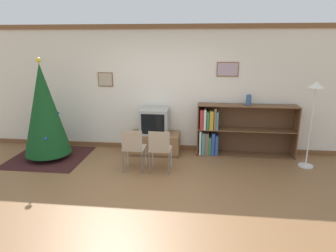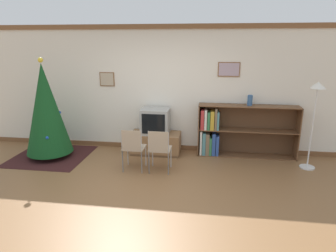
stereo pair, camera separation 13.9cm
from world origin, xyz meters
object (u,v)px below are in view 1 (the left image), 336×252
object	(u,v)px
folding_chair_left	(133,147)
standing_lamp	(314,102)
tv_console	(155,143)
christmas_tree	(44,110)
folding_chair_right	(160,148)
bookshelf	(227,131)
television	(155,121)
vase	(249,100)

from	to	relation	value
folding_chair_left	standing_lamp	distance (m)	3.43
tv_console	christmas_tree	bearing A→B (deg)	-166.86
folding_chair_right	bookshelf	xyz separation A→B (m)	(1.29, 1.09, 0.05)
tv_console	television	size ratio (longest dim) A/B	1.80
christmas_tree	folding_chair_left	xyz separation A→B (m)	(1.92, -0.47, -0.55)
television	vase	xyz separation A→B (m)	(1.94, 0.12, 0.48)
christmas_tree	bookshelf	bearing A→B (deg)	9.47
folding_chair_right	television	bearing A→B (deg)	104.25
television	bookshelf	world-z (taller)	bookshelf
christmas_tree	tv_console	distance (m)	2.37
television	vase	bearing A→B (deg)	3.40
folding_chair_left	tv_console	bearing A→B (deg)	75.79
christmas_tree	tv_console	bearing A→B (deg)	13.14
folding_chair_left	standing_lamp	size ratio (longest dim) A/B	0.49
television	standing_lamp	distance (m)	3.11
tv_console	folding_chair_right	size ratio (longest dim) A/B	1.29
vase	standing_lamp	world-z (taller)	standing_lamp
folding_chair_left	bookshelf	bearing A→B (deg)	31.37
tv_console	television	world-z (taller)	television
christmas_tree	standing_lamp	bearing A→B (deg)	1.32
christmas_tree	folding_chair_left	world-z (taller)	christmas_tree
tv_console	standing_lamp	size ratio (longest dim) A/B	0.64
television	bookshelf	xyz separation A→B (m)	(1.54, 0.11, -0.20)
christmas_tree	tv_console	world-z (taller)	christmas_tree
television	folding_chair_right	size ratio (longest dim) A/B	0.72
folding_chair_right	bookshelf	world-z (taller)	bookshelf
vase	television	bearing A→B (deg)	-176.60
folding_chair_right	bookshelf	distance (m)	1.69
tv_console	television	distance (m)	0.49
television	standing_lamp	world-z (taller)	standing_lamp
bookshelf	standing_lamp	size ratio (longest dim) A/B	1.23
christmas_tree	bookshelf	xyz separation A→B (m)	(3.71, 0.62, -0.51)
tv_console	standing_lamp	world-z (taller)	standing_lamp
folding_chair_left	folding_chair_right	distance (m)	0.50
television	folding_chair_left	world-z (taller)	television
tv_console	folding_chair_left	size ratio (longest dim) A/B	1.29
bookshelf	vase	world-z (taller)	vase
tv_console	folding_chair_left	distance (m)	1.04
bookshelf	television	bearing A→B (deg)	-175.74
christmas_tree	television	xyz separation A→B (m)	(2.17, 0.50, -0.30)
bookshelf	vase	bearing A→B (deg)	0.07
folding_chair_left	folding_chair_right	bearing A→B (deg)	0.00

